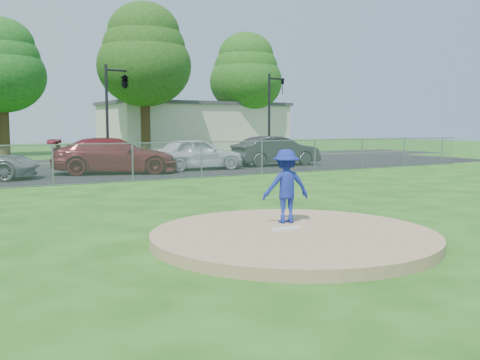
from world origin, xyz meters
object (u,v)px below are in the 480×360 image
at_px(commercial_building, 193,126).
at_px(parked_car_charcoal, 276,151).
at_px(tree_center, 1,65).
at_px(traffic_signal_right, 272,108).
at_px(parked_car_darkred, 115,156).
at_px(pitcher, 286,186).
at_px(tree_far_right, 246,72).
at_px(traffic_signal_center, 123,83).
at_px(tree_right, 144,54).
at_px(parked_car_pearl, 196,154).

height_order(commercial_building, parked_car_charcoal, commercial_building).
bearing_deg(tree_center, traffic_signal_right, -38.22).
distance_m(parked_car_darkred, parked_car_charcoal, 9.08).
bearing_deg(traffic_signal_right, pitcher, -123.16).
xyz_separation_m(tree_far_right, traffic_signal_center, (-16.03, -13.00, -2.45)).
bearing_deg(parked_car_darkred, tree_right, -5.85).
bearing_deg(traffic_signal_center, tree_center, 112.49).
bearing_deg(parked_car_charcoal, commercial_building, -10.50).
xyz_separation_m(traffic_signal_center, parked_car_charcoal, (6.57, -5.93, -3.81)).
relative_size(tree_right, traffic_signal_center, 2.08).
xyz_separation_m(traffic_signal_center, parked_car_darkred, (-2.51, -6.26, -3.79)).
bearing_deg(pitcher, tree_far_right, -104.83).
bearing_deg(tree_center, commercial_building, 13.24).
height_order(tree_center, parked_car_pearl, tree_center).
xyz_separation_m(tree_center, tree_far_right, (21.00, 1.00, 0.59)).
bearing_deg(commercial_building, parked_car_pearl, -115.11).
relative_size(commercial_building, traffic_signal_right, 2.93).
xyz_separation_m(tree_far_right, traffic_signal_right, (-5.76, -13.00, -3.70)).
height_order(tree_far_right, parked_car_darkred, tree_far_right).
xyz_separation_m(tree_center, parked_car_charcoal, (11.54, -17.93, -5.67)).
relative_size(commercial_building, parked_car_darkred, 2.93).
distance_m(tree_right, traffic_signal_center, 11.60).
bearing_deg(tree_center, parked_car_darkred, -82.33).
relative_size(traffic_signal_right, parked_car_darkred, 1.00).
relative_size(tree_center, tree_far_right, 0.92).
xyz_separation_m(parked_car_darkred, parked_car_charcoal, (9.08, 0.33, -0.02)).
distance_m(traffic_signal_right, parked_car_darkred, 14.45).
distance_m(tree_center, pitcher, 33.65).
distance_m(tree_center, tree_far_right, 21.03).
distance_m(pitcher, parked_car_pearl, 15.74).
height_order(pitcher, parked_car_darkred, pitcher).
height_order(parked_car_darkred, parked_car_pearl, parked_car_darkred).
distance_m(traffic_signal_right, pitcher, 25.39).
xyz_separation_m(commercial_building, traffic_signal_right, (-1.76, -16.00, 1.20)).
relative_size(tree_far_right, parked_car_pearl, 2.33).
bearing_deg(parked_car_charcoal, tree_right, 9.00).
height_order(tree_center, traffic_signal_center, tree_center).
bearing_deg(traffic_signal_right, traffic_signal_center, -180.00).
height_order(tree_far_right, traffic_signal_center, tree_far_right).
distance_m(tree_right, tree_far_right, 11.42).
distance_m(tree_center, traffic_signal_right, 19.64).
distance_m(commercial_building, parked_car_charcoal, 22.64).
xyz_separation_m(tree_far_right, parked_car_pearl, (-14.44, -19.28, -6.27)).
distance_m(tree_far_right, parked_car_darkred, 27.45).
relative_size(parked_car_darkred, parked_car_pearl, 1.21).
height_order(traffic_signal_right, pitcher, traffic_signal_right).
bearing_deg(parked_car_charcoal, tree_center, 36.25).
distance_m(tree_far_right, parked_car_charcoal, 22.07).
bearing_deg(commercial_building, tree_center, -166.76).
height_order(commercial_building, traffic_signal_center, traffic_signal_center).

